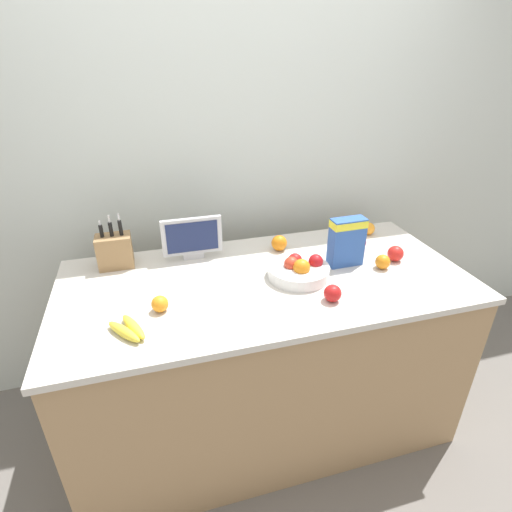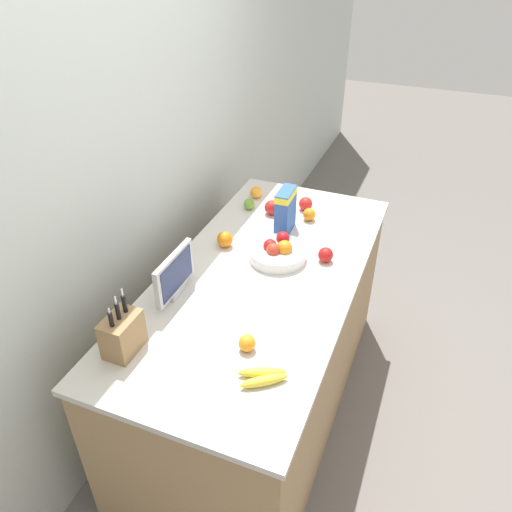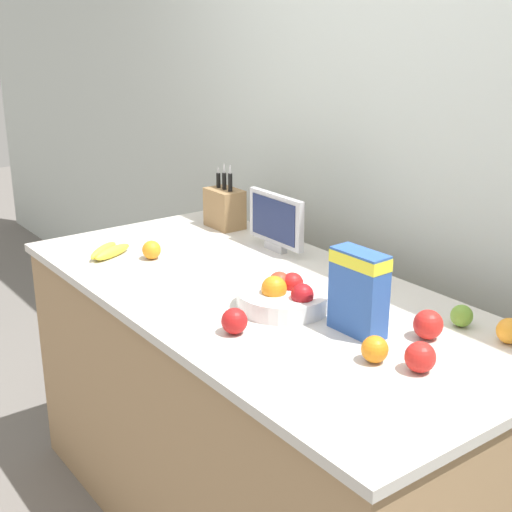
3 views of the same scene
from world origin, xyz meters
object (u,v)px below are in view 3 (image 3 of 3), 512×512
object	(u,v)px
small_monitor	(276,221)
fruit_bowl	(284,296)
orange_front_center	(509,331)
apple_middle	(234,321)
banana_bunch	(108,251)
orange_mid_left	(353,275)
knife_block	(225,208)
orange_near_bowl	(152,250)
apple_front	(428,325)
orange_front_left	(375,349)
apple_rightmost	(462,316)
cereal_box	(359,288)
apple_by_knife_block	(420,357)

from	to	relation	value
small_monitor	fruit_bowl	world-z (taller)	small_monitor
orange_front_center	apple_middle	bearing A→B (deg)	-131.17
banana_bunch	orange_mid_left	bearing A→B (deg)	33.49
small_monitor	orange_front_center	bearing A→B (deg)	1.16
knife_block	orange_near_bowl	size ratio (longest dim) A/B	3.93
apple_front	orange_front_left	world-z (taller)	apple_front
small_monitor	orange_near_bowl	xyz separation A→B (m)	(-0.20, -0.43, -0.08)
orange_near_bowl	fruit_bowl	bearing A→B (deg)	9.22
knife_block	orange_front_center	distance (m)	1.39
apple_rightmost	banana_bunch	bearing A→B (deg)	-155.25
orange_front_center	knife_block	bearing A→B (deg)	179.94
fruit_bowl	apple_middle	xyz separation A→B (m)	(0.06, -0.23, -0.00)
banana_bunch	orange_near_bowl	size ratio (longest dim) A/B	2.84
banana_bunch	apple_front	world-z (taller)	apple_front
fruit_bowl	orange_mid_left	distance (m)	0.29
orange_mid_left	knife_block	bearing A→B (deg)	176.35
knife_block	orange_mid_left	world-z (taller)	knife_block
orange_front_left	orange_mid_left	world-z (taller)	orange_mid_left
cereal_box	fruit_bowl	size ratio (longest dim) A/B	0.84
orange_mid_left	cereal_box	bearing A→B (deg)	-41.86
fruit_bowl	orange_front_left	xyz separation A→B (m)	(0.42, -0.04, -0.00)
orange_near_bowl	cereal_box	bearing A→B (deg)	9.91
cereal_box	fruit_bowl	bearing A→B (deg)	-170.11
apple_by_knife_block	orange_front_left	bearing A→B (deg)	-152.89
orange_front_left	orange_front_center	world-z (taller)	same
orange_front_center	apple_front	bearing A→B (deg)	-134.02
apple_by_knife_block	orange_mid_left	distance (m)	0.59
fruit_bowl	apple_front	size ratio (longest dim) A/B	3.47
knife_block	fruit_bowl	xyz separation A→B (m)	(0.83, -0.34, -0.05)
apple_middle	orange_near_bowl	world-z (taller)	apple_middle
apple_rightmost	orange_near_bowl	size ratio (longest dim) A/B	0.94
fruit_bowl	orange_mid_left	xyz separation A→B (m)	(0.00, 0.29, 0.00)
apple_front	orange_mid_left	distance (m)	0.42
fruit_bowl	apple_front	bearing A→B (deg)	24.21
apple_by_knife_block	orange_front_left	size ratio (longest dim) A/B	1.11
apple_rightmost	orange_mid_left	size ratio (longest dim) A/B	0.78
cereal_box	orange_mid_left	bearing A→B (deg)	136.46
apple_by_knife_block	orange_near_bowl	world-z (taller)	apple_by_knife_block
small_monitor	orange_mid_left	distance (m)	0.46
apple_rightmost	small_monitor	bearing A→B (deg)	-179.67
fruit_bowl	banana_bunch	distance (m)	0.80
knife_block	small_monitor	size ratio (longest dim) A/B	0.91
orange_mid_left	apple_middle	bearing A→B (deg)	-83.16
banana_bunch	apple_rightmost	distance (m)	1.31
small_monitor	apple_rightmost	world-z (taller)	small_monitor
banana_bunch	orange_mid_left	size ratio (longest dim) A/B	2.37
fruit_bowl	orange_near_bowl	xyz separation A→B (m)	(-0.65, -0.11, -0.00)
cereal_box	apple_rightmost	size ratio (longest dim) A/B	3.73
apple_rightmost	orange_mid_left	distance (m)	0.42
fruit_bowl	orange_near_bowl	bearing A→B (deg)	-170.78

